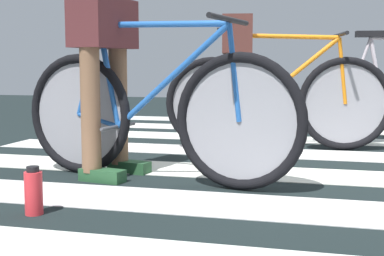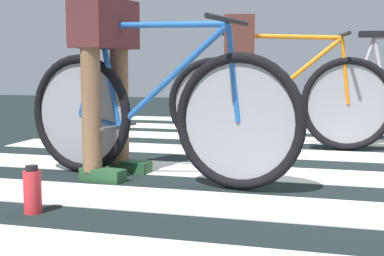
{
  "view_description": "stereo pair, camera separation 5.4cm",
  "coord_description": "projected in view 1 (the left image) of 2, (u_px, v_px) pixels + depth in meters",
  "views": [
    {
      "loc": [
        -0.18,
        -3.52,
        0.66
      ],
      "look_at": [
        -0.89,
        -0.69,
        0.31
      ],
      "focal_mm": 48.72,
      "sensor_mm": 36.0,
      "label": 1
    },
    {
      "loc": [
        -0.13,
        -3.52,
        0.66
      ],
      "look_at": [
        -0.89,
        -0.69,
        0.31
      ],
      "focal_mm": 48.72,
      "sensor_mm": 36.0,
      "label": 2
    }
  ],
  "objects": [
    {
      "name": "crosswalk_markings",
      "position": [
        344.0,
        166.0,
        3.38
      ],
      "size": [
        5.41,
        5.79,
        0.0
      ],
      "color": "silver",
      "rests_on": "ground"
    },
    {
      "name": "cyclist_1_of_3",
      "position": [
        105.0,
        63.0,
        2.99
      ],
      "size": [
        0.38,
        0.45,
        1.03
      ],
      "rotation": [
        0.0,
        0.0,
        -0.2
      ],
      "color": "brown",
      "rests_on": "ground"
    },
    {
      "name": "bicycle_2_of_3",
      "position": [
        277.0,
        100.0,
        4.0
      ],
      "size": [
        1.72,
        0.55,
        0.93
      ],
      "rotation": [
        0.0,
        0.0,
        0.18
      ],
      "color": "black",
      "rests_on": "ground"
    },
    {
      "name": "ground",
      "position": [
        349.0,
        166.0,
        3.43
      ],
      "size": [
        18.0,
        14.0,
        0.02
      ],
      "color": "black"
    },
    {
      "name": "water_bottle",
      "position": [
        34.0,
        192.0,
        2.26
      ],
      "size": [
        0.08,
        0.08,
        0.21
      ],
      "color": "red",
      "rests_on": "ground"
    },
    {
      "name": "cyclist_2_of_3",
      "position": [
        237.0,
        64.0,
        3.99
      ],
      "size": [
        0.37,
        0.44,
        1.02
      ],
      "rotation": [
        0.0,
        0.0,
        0.18
      ],
      "color": "#A87A5B",
      "rests_on": "ground"
    },
    {
      "name": "bicycle_1_of_3",
      "position": [
        152.0,
        113.0,
        2.89
      ],
      "size": [
        1.71,
        0.56,
        0.93
      ],
      "rotation": [
        0.0,
        0.0,
        -0.2
      ],
      "color": "black",
      "rests_on": "ground"
    }
  ]
}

